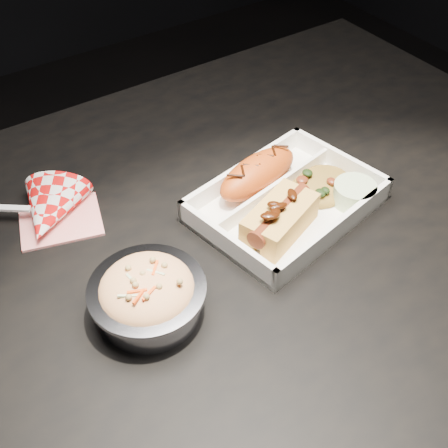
{
  "coord_description": "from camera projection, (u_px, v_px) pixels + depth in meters",
  "views": [
    {
      "loc": [
        -0.3,
        -0.46,
        1.3
      ],
      "look_at": [
        -0.02,
        -0.05,
        0.81
      ],
      "focal_mm": 45.0,
      "sensor_mm": 36.0,
      "label": 1
    }
  ],
  "objects": [
    {
      "name": "napkin_fork",
      "position": [
        49.0,
        212.0,
        0.77
      ],
      "size": [
        0.16,
        0.15,
        0.1
      ],
      "rotation": [
        0.0,
        0.0,
        -0.64
      ],
      "color": "red",
      "rests_on": "dining_table"
    },
    {
      "name": "dining_table",
      "position": [
        218.0,
        271.0,
        0.84
      ],
      "size": [
        1.2,
        0.8,
        0.75
      ],
      "color": "black",
      "rests_on": "ground"
    },
    {
      "name": "foil_coleslaw_cup",
      "position": [
        148.0,
        294.0,
        0.65
      ],
      "size": [
        0.14,
        0.14,
        0.07
      ],
      "color": "silver",
      "rests_on": "dining_table"
    },
    {
      "name": "food_tray",
      "position": [
        286.0,
        204.0,
        0.8
      ],
      "size": [
        0.28,
        0.22,
        0.04
      ],
      "rotation": [
        0.0,
        0.0,
        0.19
      ],
      "color": "white",
      "rests_on": "dining_table"
    },
    {
      "name": "fried_rice_mound",
      "position": [
        322.0,
        180.0,
        0.81
      ],
      "size": [
        0.12,
        0.1,
        0.03
      ],
      "primitive_type": "ellipsoid",
      "rotation": [
        0.0,
        0.0,
        0.19
      ],
      "color": "olive",
      "rests_on": "food_tray"
    },
    {
      "name": "hotdog",
      "position": [
        280.0,
        217.0,
        0.74
      ],
      "size": [
        0.12,
        0.09,
        0.06
      ],
      "rotation": [
        0.0,
        0.0,
        0.35
      ],
      "color": "gold",
      "rests_on": "food_tray"
    },
    {
      "name": "cupcake_liner",
      "position": [
        354.0,
        194.0,
        0.79
      ],
      "size": [
        0.06,
        0.06,
        0.03
      ],
      "primitive_type": "cylinder",
      "color": "beige",
      "rests_on": "food_tray"
    },
    {
      "name": "fried_pastry",
      "position": [
        258.0,
        174.0,
        0.81
      ],
      "size": [
        0.15,
        0.08,
        0.05
      ],
      "primitive_type": "ellipsoid",
      "rotation": [
        0.0,
        0.0,
        0.19
      ],
      "color": "#C44B13",
      "rests_on": "food_tray"
    }
  ]
}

